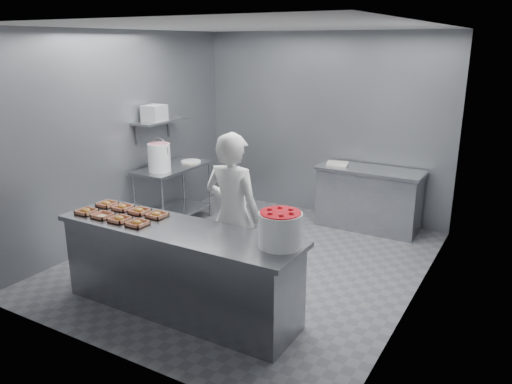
# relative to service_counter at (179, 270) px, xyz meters

# --- Properties ---
(floor) EXTENTS (4.50, 4.50, 0.00)m
(floor) POSITION_rel_service_counter_xyz_m (0.00, 1.35, -0.45)
(floor) COLOR #4C4C51
(floor) RESTS_ON ground
(ceiling) EXTENTS (4.50, 4.50, 0.00)m
(ceiling) POSITION_rel_service_counter_xyz_m (0.00, 1.35, 2.35)
(ceiling) COLOR white
(ceiling) RESTS_ON wall_back
(wall_back) EXTENTS (4.00, 0.04, 2.80)m
(wall_back) POSITION_rel_service_counter_xyz_m (0.00, 3.60, 0.95)
(wall_back) COLOR slate
(wall_back) RESTS_ON ground
(wall_left) EXTENTS (0.04, 4.50, 2.80)m
(wall_left) POSITION_rel_service_counter_xyz_m (-2.00, 1.35, 0.95)
(wall_left) COLOR slate
(wall_left) RESTS_ON ground
(wall_right) EXTENTS (0.04, 4.50, 2.80)m
(wall_right) POSITION_rel_service_counter_xyz_m (2.00, 1.35, 0.95)
(wall_right) COLOR slate
(wall_right) RESTS_ON ground
(service_counter) EXTENTS (2.60, 0.70, 0.90)m
(service_counter) POSITION_rel_service_counter_xyz_m (0.00, 0.00, 0.00)
(service_counter) COLOR slate
(service_counter) RESTS_ON ground
(prep_table) EXTENTS (0.60, 1.20, 0.90)m
(prep_table) POSITION_rel_service_counter_xyz_m (-1.65, 1.95, 0.14)
(prep_table) COLOR slate
(prep_table) RESTS_ON ground
(back_counter) EXTENTS (1.50, 0.60, 0.90)m
(back_counter) POSITION_rel_service_counter_xyz_m (0.90, 3.25, -0.00)
(back_counter) COLOR slate
(back_counter) RESTS_ON ground
(wall_shelf) EXTENTS (0.35, 0.90, 0.03)m
(wall_shelf) POSITION_rel_service_counter_xyz_m (-1.82, 1.95, 1.10)
(wall_shelf) COLOR slate
(wall_shelf) RESTS_ON wall_left
(tray_0) EXTENTS (0.19, 0.18, 0.06)m
(tray_0) POSITION_rel_service_counter_xyz_m (-1.10, -0.14, 0.47)
(tray_0) COLOR tan
(tray_0) RESTS_ON service_counter
(tray_1) EXTENTS (0.19, 0.18, 0.04)m
(tray_1) POSITION_rel_service_counter_xyz_m (-0.86, -0.14, 0.47)
(tray_1) COLOR tan
(tray_1) RESTS_ON service_counter
(tray_2) EXTENTS (0.19, 0.18, 0.06)m
(tray_2) POSITION_rel_service_counter_xyz_m (-0.62, -0.14, 0.47)
(tray_2) COLOR tan
(tray_2) RESTS_ON service_counter
(tray_3) EXTENTS (0.19, 0.18, 0.06)m
(tray_3) POSITION_rel_service_counter_xyz_m (-0.38, -0.14, 0.47)
(tray_3) COLOR tan
(tray_3) RESTS_ON service_counter
(tray_4) EXTENTS (0.19, 0.18, 0.06)m
(tray_4) POSITION_rel_service_counter_xyz_m (-1.10, 0.14, 0.47)
(tray_4) COLOR tan
(tray_4) RESTS_ON service_counter
(tray_5) EXTENTS (0.19, 0.18, 0.06)m
(tray_5) POSITION_rel_service_counter_xyz_m (-0.86, 0.14, 0.47)
(tray_5) COLOR tan
(tray_5) RESTS_ON service_counter
(tray_6) EXTENTS (0.19, 0.18, 0.06)m
(tray_6) POSITION_rel_service_counter_xyz_m (-0.62, 0.14, 0.47)
(tray_6) COLOR tan
(tray_6) RESTS_ON service_counter
(tray_7) EXTENTS (0.19, 0.18, 0.06)m
(tray_7) POSITION_rel_service_counter_xyz_m (-0.38, 0.14, 0.47)
(tray_7) COLOR tan
(tray_7) RESTS_ON service_counter
(worker) EXTENTS (0.65, 0.43, 1.78)m
(worker) POSITION_rel_service_counter_xyz_m (0.26, 0.60, 0.44)
(worker) COLOR silver
(worker) RESTS_ON ground
(strawberry_tub) EXTENTS (0.39, 0.39, 0.32)m
(strawberry_tub) POSITION_rel_service_counter_xyz_m (1.08, 0.10, 0.62)
(strawberry_tub) COLOR white
(strawberry_tub) RESTS_ON service_counter
(glaze_bucket) EXTENTS (0.33, 0.31, 0.48)m
(glaze_bucket) POSITION_rel_service_counter_xyz_m (-1.62, 1.64, 0.65)
(glaze_bucket) COLOR white
(glaze_bucket) RESTS_ON prep_table
(bucket_lid) EXTENTS (0.34, 0.34, 0.02)m
(bucket_lid) POSITION_rel_service_counter_xyz_m (-1.57, 2.29, 0.46)
(bucket_lid) COLOR white
(bucket_lid) RESTS_ON prep_table
(rag) EXTENTS (0.15, 0.13, 0.02)m
(rag) POSITION_rel_service_counter_xyz_m (-1.51, 2.20, 0.46)
(rag) COLOR #CCB28C
(rag) RESTS_ON prep_table
(appliance) EXTENTS (0.28, 0.32, 0.22)m
(appliance) POSITION_rel_service_counter_xyz_m (-1.82, 1.82, 1.22)
(appliance) COLOR gray
(appliance) RESTS_ON wall_shelf
(paper_stack) EXTENTS (0.34, 0.28, 0.04)m
(paper_stack) POSITION_rel_service_counter_xyz_m (0.40, 3.25, 0.46)
(paper_stack) COLOR silver
(paper_stack) RESTS_ON back_counter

